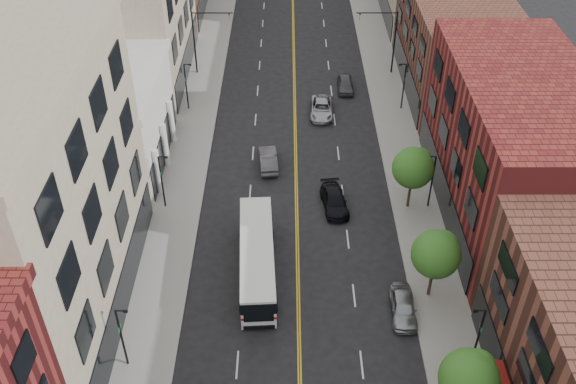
{
  "coord_description": "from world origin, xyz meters",
  "views": [
    {
      "loc": [
        -0.76,
        -17.65,
        34.05
      ],
      "look_at": [
        -0.73,
        19.65,
        5.0
      ],
      "focal_mm": 40.0,
      "sensor_mm": 36.0,
      "label": 1
    }
  ],
  "objects_px": {
    "car_parked_far": "(403,307)",
    "car_lane_c": "(345,84)",
    "city_bus": "(257,257)",
    "car_lane_b": "(322,108)",
    "car_lane_a": "(334,201)",
    "car_lane_behind": "(268,159)"
  },
  "relations": [
    {
      "from": "car_parked_far",
      "to": "car_lane_c",
      "type": "distance_m",
      "value": 31.99
    },
    {
      "from": "car_lane_c",
      "to": "city_bus",
      "type": "bearing_deg",
      "value": -106.68
    },
    {
      "from": "car_parked_far",
      "to": "car_lane_b",
      "type": "xyz_separation_m",
      "value": [
        -4.48,
        26.79,
        -0.02
      ]
    },
    {
      "from": "city_bus",
      "to": "car_lane_c",
      "type": "xyz_separation_m",
      "value": [
        8.49,
        27.97,
        -0.95
      ]
    },
    {
      "from": "city_bus",
      "to": "car_lane_b",
      "type": "xyz_separation_m",
      "value": [
        5.71,
        22.82,
        -0.96
      ]
    },
    {
      "from": "car_lane_a",
      "to": "car_lane_b",
      "type": "relative_size",
      "value": 0.94
    },
    {
      "from": "city_bus",
      "to": "car_lane_b",
      "type": "bearing_deg",
      "value": 72.75
    },
    {
      "from": "car_lane_behind",
      "to": "car_lane_a",
      "type": "relative_size",
      "value": 0.94
    },
    {
      "from": "car_lane_behind",
      "to": "car_lane_c",
      "type": "height_order",
      "value": "car_lane_behind"
    },
    {
      "from": "car_parked_far",
      "to": "car_lane_behind",
      "type": "bearing_deg",
      "value": 120.29
    },
    {
      "from": "city_bus",
      "to": "car_lane_a",
      "type": "relative_size",
      "value": 2.39
    },
    {
      "from": "city_bus",
      "to": "car_lane_behind",
      "type": "bearing_deg",
      "value": 84.8
    },
    {
      "from": "car_lane_a",
      "to": "car_lane_c",
      "type": "height_order",
      "value": "car_lane_c"
    },
    {
      "from": "car_lane_a",
      "to": "car_parked_far",
      "type": "bearing_deg",
      "value": -78.58
    },
    {
      "from": "city_bus",
      "to": "car_lane_behind",
      "type": "relative_size",
      "value": 2.54
    },
    {
      "from": "city_bus",
      "to": "car_parked_far",
      "type": "distance_m",
      "value": 10.97
    },
    {
      "from": "car_lane_a",
      "to": "car_lane_c",
      "type": "xyz_separation_m",
      "value": [
        2.36,
        20.2,
        0.02
      ]
    },
    {
      "from": "car_parked_far",
      "to": "car_lane_b",
      "type": "height_order",
      "value": "car_parked_far"
    },
    {
      "from": "car_lane_b",
      "to": "city_bus",
      "type": "bearing_deg",
      "value": -101.72
    },
    {
      "from": "car_lane_a",
      "to": "car_lane_behind",
      "type": "bearing_deg",
      "value": 125.91
    },
    {
      "from": "car_lane_c",
      "to": "car_lane_behind",
      "type": "bearing_deg",
      "value": -119.14
    },
    {
      "from": "car_lane_a",
      "to": "car_lane_c",
      "type": "bearing_deg",
      "value": 75.69
    }
  ]
}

